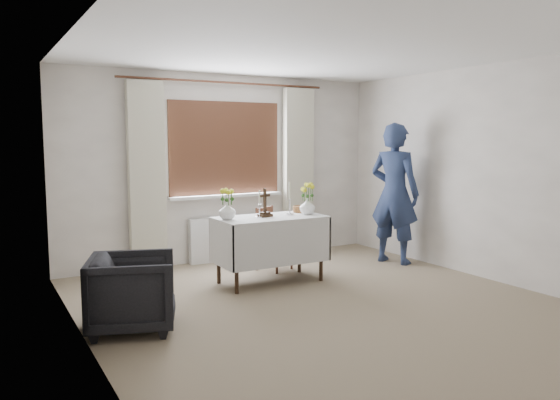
% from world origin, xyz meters
% --- Properties ---
extents(ground, '(5.00, 5.00, 0.00)m').
position_xyz_m(ground, '(0.00, 0.00, 0.00)').
color(ground, gray).
rests_on(ground, ground).
extents(altar_table, '(1.24, 0.64, 0.76)m').
position_xyz_m(altar_table, '(-0.05, 1.13, 0.38)').
color(altar_table, silver).
rests_on(altar_table, ground).
extents(wooden_chair, '(0.48, 0.48, 0.79)m').
position_xyz_m(wooden_chair, '(0.28, 1.63, 0.40)').
color(wooden_chair, '#532E1C').
rests_on(wooden_chair, ground).
extents(armchair, '(0.91, 0.90, 0.66)m').
position_xyz_m(armchair, '(-1.84, 0.33, 0.33)').
color(armchair, black).
rests_on(armchair, ground).
extents(person, '(0.67, 0.80, 1.85)m').
position_xyz_m(person, '(1.86, 1.21, 0.93)').
color(person, navy).
rests_on(person, ground).
extents(radiator, '(1.10, 0.10, 0.60)m').
position_xyz_m(radiator, '(0.00, 2.42, 0.30)').
color(radiator, silver).
rests_on(radiator, ground).
extents(wooden_cross, '(0.17, 0.14, 0.33)m').
position_xyz_m(wooden_cross, '(-0.11, 1.15, 0.92)').
color(wooden_cross, black).
rests_on(wooden_cross, altar_table).
extents(candlestick_left, '(0.11, 0.11, 0.31)m').
position_xyz_m(candlestick_left, '(-0.18, 1.15, 0.92)').
color(candlestick_left, white).
rests_on(candlestick_left, altar_table).
extents(candlestick_right, '(0.12, 0.12, 0.38)m').
position_xyz_m(candlestick_right, '(0.22, 1.14, 0.95)').
color(candlestick_right, white).
rests_on(candlestick_right, altar_table).
extents(flower_vase_left, '(0.19, 0.19, 0.19)m').
position_xyz_m(flower_vase_left, '(-0.57, 1.17, 0.86)').
color(flower_vase_left, white).
rests_on(flower_vase_left, altar_table).
extents(flower_vase_right, '(0.19, 0.19, 0.19)m').
position_xyz_m(flower_vase_right, '(0.43, 1.09, 0.86)').
color(flower_vase_right, white).
rests_on(flower_vase_right, altar_table).
extents(wicker_basket, '(0.27, 0.27, 0.08)m').
position_xyz_m(wicker_basket, '(0.46, 1.28, 0.80)').
color(wicker_basket, brown).
rests_on(wicker_basket, altar_table).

